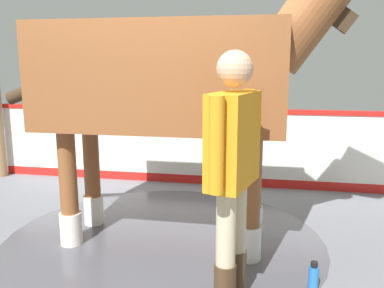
{
  "coord_description": "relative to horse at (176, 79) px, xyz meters",
  "views": [
    {
      "loc": [
        2.38,
        2.58,
        1.66
      ],
      "look_at": [
        -0.03,
        0.56,
        1.03
      ],
      "focal_mm": 38.48,
      "sensor_mm": 36.0,
      "label": 1
    }
  ],
  "objects": [
    {
      "name": "barrier_wall",
      "position": [
        -1.59,
        -1.03,
        -1.03
      ],
      "size": [
        2.92,
        5.15,
        1.06
      ],
      "color": "white",
      "rests_on": "ground"
    },
    {
      "name": "bottle_spray",
      "position": [
        -0.0,
        1.35,
        -1.41
      ],
      "size": [
        0.07,
        0.07,
        0.22
      ],
      "color": "blue",
      "rests_on": "ground"
    },
    {
      "name": "ground_plane",
      "position": [
        0.33,
        -0.13,
        -1.53
      ],
      "size": [
        16.0,
        16.0,
        0.02
      ],
      "primitive_type": "cube",
      "color": "slate"
    },
    {
      "name": "wet_patch",
      "position": [
        0.06,
        -0.11,
        -1.51
      ],
      "size": [
        3.02,
        3.02,
        0.0
      ],
      "primitive_type": "cylinder",
      "color": "#4C4C54",
      "rests_on": "ground"
    },
    {
      "name": "horse",
      "position": [
        0.0,
        0.0,
        0.0
      ],
      "size": [
        2.04,
        3.21,
        2.69
      ],
      "rotation": [
        0.0,
        0.0,
        2.08
      ],
      "color": "brown",
      "rests_on": "ground"
    },
    {
      "name": "handler",
      "position": [
        0.53,
        0.97,
        -0.5
      ],
      "size": [
        0.67,
        0.34,
        1.74
      ],
      "rotation": [
        0.0,
        0.0,
        4.98
      ],
      "color": "#47331E",
      "rests_on": "ground"
    }
  ]
}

